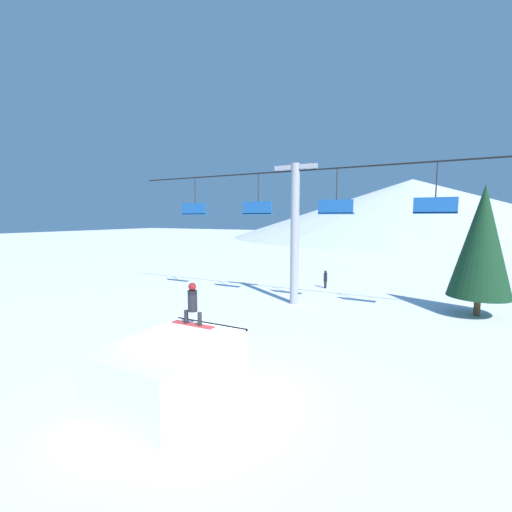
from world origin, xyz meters
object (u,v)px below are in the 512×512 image
object	(u,v)px
distant_skier	(325,279)
snowboarder	(193,304)
snow_ramp	(172,369)
pine_tree_near	(482,241)

from	to	relation	value
distant_skier	snowboarder	bearing A→B (deg)	-89.69
snowboarder	distant_skier	distance (m)	14.59
snow_ramp	pine_tree_near	xyz separation A→B (m)	(8.06, 12.91, 2.90)
snow_ramp	pine_tree_near	size ratio (longest dim) A/B	0.57
pine_tree_near	snow_ramp	bearing A→B (deg)	-121.98
pine_tree_near	distant_skier	xyz separation A→B (m)	(-8.50, 2.97, -3.00)
snowboarder	distant_skier	xyz separation A→B (m)	(-0.08, 14.51, -1.53)
snowboarder	distant_skier	size ratio (longest dim) A/B	1.20
snowboarder	pine_tree_near	xyz separation A→B (m)	(8.42, 11.53, 1.48)
snow_ramp	pine_tree_near	bearing A→B (deg)	58.02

